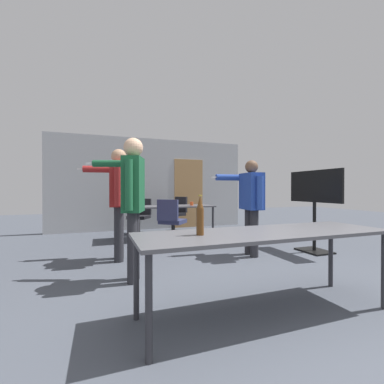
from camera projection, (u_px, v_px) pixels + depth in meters
ground_plane at (306, 342)px, 1.92m from camera, size 24.00×24.00×0.00m
back_wall at (153, 184)px, 7.45m from camera, size 5.60×0.12×2.61m
conference_table_near at (266, 238)px, 2.35m from camera, size 2.38×0.72×0.76m
conference_table_far at (165, 208)px, 6.01m from camera, size 2.30×0.81×0.76m
tv_screen at (315, 201)px, 4.68m from camera, size 0.44×1.18×1.49m
person_near_casual at (118, 193)px, 4.13m from camera, size 0.80×0.76×1.79m
person_left_plaid at (251, 199)px, 4.42m from camera, size 0.76×0.73×1.64m
person_far_watching at (132, 193)px, 3.18m from camera, size 0.73×0.74×1.78m
office_chair_far_right at (140, 218)px, 6.58m from camera, size 0.66×0.68×0.90m
office_chair_mid_tucked at (171, 224)px, 5.20m from camera, size 0.68×0.69×0.94m
office_chair_side_rolled at (176, 215)px, 6.89m from camera, size 0.66×0.63×0.94m
beer_bottle at (200, 216)px, 2.15m from camera, size 0.06×0.06×0.34m
drink_cup at (192, 204)px, 6.17m from camera, size 0.08×0.08×0.09m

